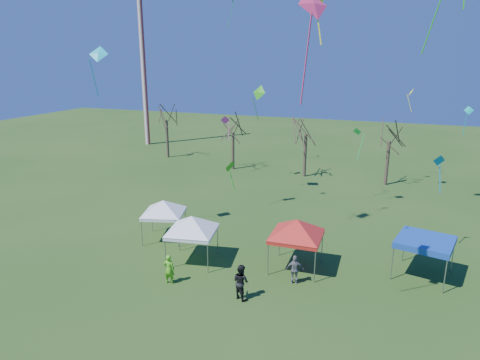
# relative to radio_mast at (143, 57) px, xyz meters

# --- Properties ---
(ground) EXTENTS (140.00, 140.00, 0.00)m
(ground) POSITION_rel_radio_mast_xyz_m (28.00, -34.00, -12.50)
(ground) COLOR #254817
(ground) RESTS_ON ground
(radio_mast) EXTENTS (0.70, 0.70, 25.00)m
(radio_mast) POSITION_rel_radio_mast_xyz_m (0.00, 0.00, 0.00)
(radio_mast) COLOR silver
(radio_mast) RESTS_ON ground
(tree_0) EXTENTS (3.83, 3.83, 8.44)m
(tree_0) POSITION_rel_radio_mast_xyz_m (7.15, -6.62, -6.01)
(tree_0) COLOR #3D2D21
(tree_0) RESTS_ON ground
(tree_1) EXTENTS (3.42, 3.42, 7.54)m
(tree_1) POSITION_rel_radio_mast_xyz_m (17.23, -9.35, -6.71)
(tree_1) COLOR #3D2D21
(tree_1) RESTS_ON ground
(tree_2) EXTENTS (3.71, 3.71, 8.18)m
(tree_2) POSITION_rel_radio_mast_xyz_m (25.63, -9.62, -6.21)
(tree_2) COLOR #3D2D21
(tree_2) RESTS_ON ground
(tree_3) EXTENTS (3.59, 3.59, 7.91)m
(tree_3) POSITION_rel_radio_mast_xyz_m (34.03, -9.96, -6.42)
(tree_3) COLOR #3D2D21
(tree_3) RESTS_ON ground
(tent_white_west) EXTENTS (3.64, 3.64, 3.34)m
(tent_white_west) POSITION_rel_radio_mast_xyz_m (19.88, -29.57, -9.81)
(tent_white_west) COLOR gray
(tent_white_west) RESTS_ON ground
(tent_white_mid) EXTENTS (3.91, 3.91, 3.51)m
(tent_white_mid) POSITION_rel_radio_mast_xyz_m (23.28, -31.99, -9.67)
(tent_white_mid) COLOR gray
(tent_white_mid) RESTS_ON ground
(tent_red) EXTENTS (4.17, 4.17, 3.67)m
(tent_red) POSITION_rel_radio_mast_xyz_m (29.58, -30.66, -9.53)
(tent_red) COLOR gray
(tent_red) RESTS_ON ground
(tent_blue) EXTENTS (3.58, 3.58, 2.35)m
(tent_blue) POSITION_rel_radio_mast_xyz_m (36.77, -29.04, -10.34)
(tent_blue) COLOR gray
(tent_blue) RESTS_ON ground
(person_green) EXTENTS (0.69, 0.50, 1.74)m
(person_green) POSITION_rel_radio_mast_xyz_m (23.25, -34.91, -11.63)
(person_green) COLOR #5AC31F
(person_green) RESTS_ON ground
(person_grey) EXTENTS (1.07, 0.67, 1.70)m
(person_grey) POSITION_rel_radio_mast_xyz_m (29.95, -32.45, -11.65)
(person_grey) COLOR slate
(person_grey) RESTS_ON ground
(person_dark) EXTENTS (1.18, 1.08, 1.95)m
(person_dark) POSITION_rel_radio_mast_xyz_m (27.63, -35.01, -11.52)
(person_dark) COLOR black
(person_dark) RESTS_ON ground
(kite_5) EXTENTS (1.51, 1.55, 4.29)m
(kite_5) POSITION_rel_radio_mast_xyz_m (31.27, -37.14, 1.76)
(kite_5) COLOR #E63363
(kite_5) RESTS_ON ground
(kite_1) EXTENTS (0.67, 0.96, 1.99)m
(kite_1) POSITION_rel_radio_mast_xyz_m (25.21, -30.43, -6.54)
(kite_1) COLOR green
(kite_1) RESTS_ON ground
(kite_19) EXTENTS (0.59, 0.85, 2.16)m
(kite_19) POSITION_rel_radio_mast_xyz_m (35.47, -12.13, -3.13)
(kite_19) COLOR #E0F019
(kite_19) RESTS_ON ground
(kite_12) EXTENTS (0.89, 0.61, 2.54)m
(kite_12) POSITION_rel_radio_mast_xyz_m (40.17, -13.26, -4.44)
(kite_12) COLOR #0CBCAA
(kite_12) RESTS_ON ground
(kite_27) EXTENTS (1.10, 1.06, 2.30)m
(kite_27) POSITION_rel_radio_mast_xyz_m (30.60, -33.60, 2.30)
(kite_27) COLOR #FFF91A
(kite_27) RESTS_ON ground
(kite_17) EXTENTS (0.88, 0.68, 2.49)m
(kite_17) POSITION_rel_radio_mast_xyz_m (37.28, -25.30, -6.35)
(kite_17) COLOR #0B8CAF
(kite_17) RESTS_ON ground
(kite_22) EXTENTS (1.10, 1.02, 2.91)m
(kite_22) POSITION_rel_radio_mast_xyz_m (31.40, -15.52, -6.43)
(kite_22) COLOR green
(kite_22) RESTS_ON ground
(kite_11) EXTENTS (1.57, 1.19, 3.14)m
(kite_11) POSITION_rel_radio_mast_xyz_m (22.86, -17.49, -3.07)
(kite_11) COLOR #2A9817
(kite_11) RESTS_ON ground
(kite_13) EXTENTS (1.12, 0.87, 2.59)m
(kite_13) POSITION_rel_radio_mast_xyz_m (17.29, -11.73, -6.54)
(kite_13) COLOR #FF38C9
(kite_13) RESTS_ON ground
(kite_14) EXTENTS (1.45, 1.18, 3.25)m
(kite_14) POSITION_rel_radio_mast_xyz_m (16.31, -30.57, 0.12)
(kite_14) COLOR #0DC0CF
(kite_14) RESTS_ON ground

